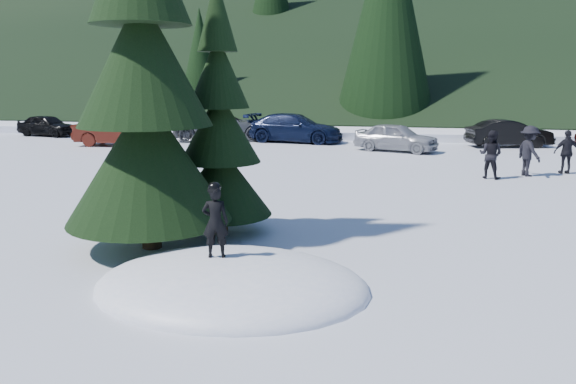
% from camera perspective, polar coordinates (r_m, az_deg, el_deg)
% --- Properties ---
extents(ground, '(200.00, 200.00, 0.00)m').
position_cam_1_polar(ground, '(9.21, -5.76, -9.66)').
color(ground, white).
rests_on(ground, ground).
extents(snow_mound, '(4.48, 3.52, 0.96)m').
position_cam_1_polar(snow_mound, '(9.21, -5.76, -9.66)').
color(snow_mound, white).
rests_on(snow_mound, ground).
extents(spruce_tall, '(3.20, 3.20, 8.60)m').
position_cam_1_polar(spruce_tall, '(11.08, -14.45, 11.16)').
color(spruce_tall, black).
rests_on(spruce_tall, ground).
extents(spruce_short, '(2.20, 2.20, 5.37)m').
position_cam_1_polar(spruce_short, '(12.07, -6.96, 5.64)').
color(spruce_short, black).
rests_on(spruce_short, ground).
extents(child_skier, '(0.47, 0.35, 1.16)m').
position_cam_1_polar(child_skier, '(9.05, -7.39, -3.03)').
color(child_skier, black).
rests_on(child_skier, snow_mound).
extents(adult_0, '(0.98, 0.90, 1.62)m').
position_cam_1_polar(adult_0, '(19.98, 19.90, 3.60)').
color(adult_0, black).
rests_on(adult_0, ground).
extents(adult_1, '(0.95, 0.50, 1.54)m').
position_cam_1_polar(adult_1, '(22.03, 26.48, 3.65)').
color(adult_1, black).
rests_on(adult_1, ground).
extents(adult_2, '(1.02, 1.28, 1.73)m').
position_cam_1_polar(adult_2, '(20.95, 23.29, 3.84)').
color(adult_2, black).
rests_on(adult_2, ground).
extents(car_0, '(3.87, 2.14, 1.25)m').
position_cam_1_polar(car_0, '(35.71, -23.25, 6.24)').
color(car_0, black).
rests_on(car_0, ground).
extents(car_1, '(4.63, 1.81, 1.50)m').
position_cam_1_polar(car_1, '(29.24, -16.58, 5.98)').
color(car_1, '#3F130B').
rests_on(car_1, ground).
extents(car_2, '(6.00, 4.05, 1.53)m').
position_cam_1_polar(car_2, '(30.90, -6.56, 6.68)').
color(car_2, '#4B4E53').
rests_on(car_2, ground).
extents(car_3, '(5.40, 2.82, 1.49)m').
position_cam_1_polar(car_3, '(29.69, 0.65, 6.53)').
color(car_3, black).
rests_on(car_3, ground).
extents(car_4, '(4.12, 2.74, 1.30)m').
position_cam_1_polar(car_4, '(26.40, 10.94, 5.49)').
color(car_4, '#94969C').
rests_on(car_4, ground).
extents(car_5, '(4.24, 2.35, 1.32)m').
position_cam_1_polar(car_5, '(29.62, 21.53, 5.55)').
color(car_5, black).
rests_on(car_5, ground).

